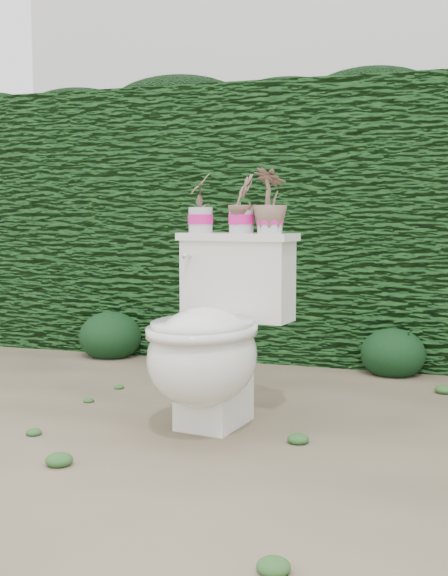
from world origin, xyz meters
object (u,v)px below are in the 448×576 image
(potted_plant_center, at_px, (241,205))
(toilet, at_px, (212,340))
(potted_plant_left, at_px, (200,204))
(potted_plant_right, at_px, (270,203))

(potted_plant_center, bearing_deg, toilet, 169.92)
(potted_plant_left, distance_m, potted_plant_center, 0.19)
(potted_plant_left, relative_size, potted_plant_right, 0.96)
(potted_plant_left, bearing_deg, toilet, 8.46)
(toilet, height_order, potted_plant_left, potted_plant_left)
(potted_plant_left, distance_m, potted_plant_right, 0.32)
(toilet, height_order, potted_plant_center, potted_plant_center)
(toilet, bearing_deg, potted_plant_center, 85.63)
(potted_plant_center, height_order, potted_plant_right, potted_plant_right)
(potted_plant_left, bearing_deg, potted_plant_center, 62.07)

